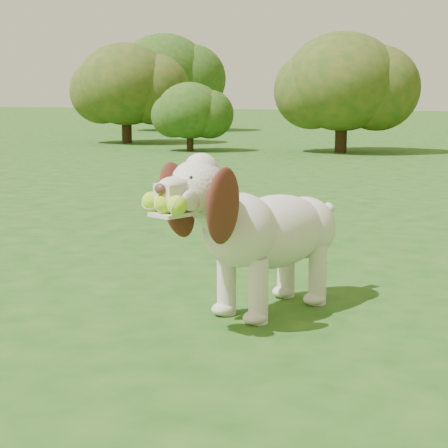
% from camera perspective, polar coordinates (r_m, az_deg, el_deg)
% --- Properties ---
extents(ground, '(80.00, 80.00, 0.00)m').
position_cam_1_polar(ground, '(3.87, 0.31, -4.07)').
color(ground, '#1B4915').
rests_on(ground, ground).
extents(dog, '(0.58, 1.08, 0.71)m').
position_cam_1_polar(dog, '(3.17, 2.77, -0.21)').
color(dog, silver).
rests_on(dog, ground).
extents(shrub_a, '(1.09, 1.09, 1.13)m').
position_cam_1_polar(shrub_a, '(12.48, -2.62, 8.63)').
color(shrub_a, '#382314').
rests_on(shrub_a, ground).
extents(shrub_e, '(1.84, 1.84, 1.90)m').
position_cam_1_polar(shrub_e, '(14.62, -7.49, 10.51)').
color(shrub_e, '#382314').
rests_on(shrub_e, ground).
extents(shrub_b, '(1.85, 1.85, 1.92)m').
position_cam_1_polar(shrub_b, '(12.30, 9.01, 10.65)').
color(shrub_b, '#382314').
rests_on(shrub_b, ground).
extents(shrub_g, '(2.38, 2.38, 2.46)m').
position_cam_1_polar(shrub_g, '(19.59, -4.57, 11.34)').
color(shrub_g, '#382314').
rests_on(shrub_g, ground).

